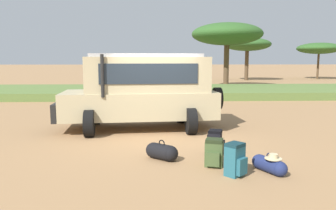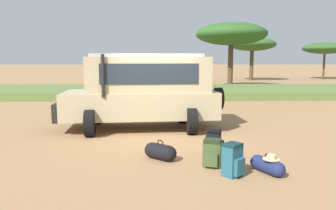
{
  "view_description": "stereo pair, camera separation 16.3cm",
  "coord_description": "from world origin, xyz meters",
  "px_view_note": "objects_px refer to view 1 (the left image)",
  "views": [
    {
      "loc": [
        -0.01,
        -9.4,
        2.24
      ],
      "look_at": [
        0.32,
        -0.36,
        1.0
      ],
      "focal_mm": 35.0,
      "sensor_mm": 36.0,
      "label": 1
    },
    {
      "loc": [
        0.16,
        -9.4,
        2.24
      ],
      "look_at": [
        0.32,
        -0.36,
        1.0
      ],
      "focal_mm": 35.0,
      "sensor_mm": 36.0,
      "label": 2
    }
  ],
  "objects_px": {
    "acacia_tree_left_mid": "(227,34)",
    "acacia_tree_centre_back": "(247,45)",
    "backpack_beside_front_wheel": "(235,160)",
    "safari_vehicle": "(143,90)",
    "duffel_bag_soft_canvas": "(162,152)",
    "backpack_cluster_center": "(216,143)",
    "duffel_bag_low_black_case": "(269,165)",
    "backpack_near_rear_wheel": "(214,153)",
    "acacia_tree_far_right": "(319,48)"
  },
  "relations": [
    {
      "from": "backpack_cluster_center",
      "to": "backpack_near_rear_wheel",
      "type": "relative_size",
      "value": 1.01
    },
    {
      "from": "backpack_beside_front_wheel",
      "to": "duffel_bag_low_black_case",
      "type": "bearing_deg",
      "value": 12.41
    },
    {
      "from": "duffel_bag_low_black_case",
      "to": "duffel_bag_soft_canvas",
      "type": "height_order",
      "value": "duffel_bag_soft_canvas"
    },
    {
      "from": "duffel_bag_low_black_case",
      "to": "backpack_near_rear_wheel",
      "type": "bearing_deg",
      "value": 158.07
    },
    {
      "from": "acacia_tree_left_mid",
      "to": "acacia_tree_far_right",
      "type": "relative_size",
      "value": 1.14
    },
    {
      "from": "duffel_bag_low_black_case",
      "to": "acacia_tree_left_mid",
      "type": "distance_m",
      "value": 21.14
    },
    {
      "from": "duffel_bag_low_black_case",
      "to": "acacia_tree_left_mid",
      "type": "xyz_separation_m",
      "value": [
        3.46,
        20.44,
        4.14
      ]
    },
    {
      "from": "duffel_bag_soft_canvas",
      "to": "acacia_tree_centre_back",
      "type": "distance_m",
      "value": 31.28
    },
    {
      "from": "backpack_near_rear_wheel",
      "to": "acacia_tree_left_mid",
      "type": "height_order",
      "value": "acacia_tree_left_mid"
    },
    {
      "from": "acacia_tree_centre_back",
      "to": "backpack_cluster_center",
      "type": "bearing_deg",
      "value": -106.75
    },
    {
      "from": "backpack_cluster_center",
      "to": "duffel_bag_low_black_case",
      "type": "distance_m",
      "value": 1.55
    },
    {
      "from": "backpack_beside_front_wheel",
      "to": "acacia_tree_centre_back",
      "type": "relative_size",
      "value": 0.13
    },
    {
      "from": "acacia_tree_far_right",
      "to": "duffel_bag_low_black_case",
      "type": "bearing_deg",
      "value": -117.8
    },
    {
      "from": "duffel_bag_soft_canvas",
      "to": "backpack_near_rear_wheel",
      "type": "bearing_deg",
      "value": -25.4
    },
    {
      "from": "safari_vehicle",
      "to": "backpack_beside_front_wheel",
      "type": "distance_m",
      "value": 5.01
    },
    {
      "from": "backpack_beside_front_wheel",
      "to": "acacia_tree_far_right",
      "type": "distance_m",
      "value": 37.11
    },
    {
      "from": "backpack_cluster_center",
      "to": "acacia_tree_centre_back",
      "type": "relative_size",
      "value": 0.11
    },
    {
      "from": "duffel_bag_soft_canvas",
      "to": "backpack_beside_front_wheel",
      "type": "bearing_deg",
      "value": -38.06
    },
    {
      "from": "duffel_bag_soft_canvas",
      "to": "acacia_tree_far_right",
      "type": "bearing_deg",
      "value": 58.55
    },
    {
      "from": "backpack_beside_front_wheel",
      "to": "acacia_tree_far_right",
      "type": "bearing_deg",
      "value": 61.31
    },
    {
      "from": "duffel_bag_low_black_case",
      "to": "acacia_tree_far_right",
      "type": "xyz_separation_m",
      "value": [
        17.01,
        32.27,
        3.45
      ]
    },
    {
      "from": "duffel_bag_low_black_case",
      "to": "duffel_bag_soft_canvas",
      "type": "bearing_deg",
      "value": 156.27
    },
    {
      "from": "backpack_beside_front_wheel",
      "to": "backpack_near_rear_wheel",
      "type": "relative_size",
      "value": 1.1
    },
    {
      "from": "backpack_beside_front_wheel",
      "to": "acacia_tree_left_mid",
      "type": "height_order",
      "value": "acacia_tree_left_mid"
    },
    {
      "from": "duffel_bag_low_black_case",
      "to": "duffel_bag_soft_canvas",
      "type": "relative_size",
      "value": 1.07
    },
    {
      "from": "backpack_near_rear_wheel",
      "to": "duffel_bag_low_black_case",
      "type": "bearing_deg",
      "value": -21.93
    },
    {
      "from": "backpack_cluster_center",
      "to": "acacia_tree_centre_back",
      "type": "height_order",
      "value": "acacia_tree_centre_back"
    },
    {
      "from": "backpack_cluster_center",
      "to": "acacia_tree_left_mid",
      "type": "xyz_separation_m",
      "value": [
        4.32,
        19.15,
        4.0
      ]
    },
    {
      "from": "backpack_cluster_center",
      "to": "acacia_tree_centre_back",
      "type": "xyz_separation_m",
      "value": [
        8.74,
        29.05,
        3.66
      ]
    },
    {
      "from": "backpack_beside_front_wheel",
      "to": "acacia_tree_centre_back",
      "type": "xyz_separation_m",
      "value": [
        8.62,
        30.49,
        3.63
      ]
    },
    {
      "from": "safari_vehicle",
      "to": "duffel_bag_soft_canvas",
      "type": "distance_m",
      "value": 3.62
    },
    {
      "from": "backpack_near_rear_wheel",
      "to": "duffel_bag_soft_canvas",
      "type": "distance_m",
      "value": 1.22
    },
    {
      "from": "backpack_near_rear_wheel",
      "to": "acacia_tree_left_mid",
      "type": "xyz_separation_m",
      "value": [
        4.51,
        20.02,
        4.01
      ]
    },
    {
      "from": "safari_vehicle",
      "to": "duffel_bag_soft_canvas",
      "type": "bearing_deg",
      "value": -80.85
    },
    {
      "from": "backpack_beside_front_wheel",
      "to": "acacia_tree_far_right",
      "type": "height_order",
      "value": "acacia_tree_far_right"
    },
    {
      "from": "backpack_cluster_center",
      "to": "duffel_bag_soft_canvas",
      "type": "bearing_deg",
      "value": -165.24
    },
    {
      "from": "acacia_tree_left_mid",
      "to": "acacia_tree_far_right",
      "type": "height_order",
      "value": "acacia_tree_left_mid"
    },
    {
      "from": "backpack_beside_front_wheel",
      "to": "acacia_tree_left_mid",
      "type": "distance_m",
      "value": 21.4
    },
    {
      "from": "backpack_beside_front_wheel",
      "to": "duffel_bag_low_black_case",
      "type": "height_order",
      "value": "backpack_beside_front_wheel"
    },
    {
      "from": "backpack_near_rear_wheel",
      "to": "duffel_bag_soft_canvas",
      "type": "height_order",
      "value": "backpack_near_rear_wheel"
    },
    {
      "from": "backpack_beside_front_wheel",
      "to": "backpack_near_rear_wheel",
      "type": "height_order",
      "value": "backpack_beside_front_wheel"
    },
    {
      "from": "duffel_bag_low_black_case",
      "to": "acacia_tree_centre_back",
      "type": "height_order",
      "value": "acacia_tree_centre_back"
    },
    {
      "from": "backpack_beside_front_wheel",
      "to": "acacia_tree_centre_back",
      "type": "distance_m",
      "value": 31.9
    },
    {
      "from": "acacia_tree_left_mid",
      "to": "acacia_tree_centre_back",
      "type": "bearing_deg",
      "value": 65.92
    },
    {
      "from": "safari_vehicle",
      "to": "acacia_tree_far_right",
      "type": "height_order",
      "value": "acacia_tree_far_right"
    },
    {
      "from": "backpack_beside_front_wheel",
      "to": "acacia_tree_centre_back",
      "type": "bearing_deg",
      "value": 74.21
    },
    {
      "from": "acacia_tree_left_mid",
      "to": "safari_vehicle",
      "type": "bearing_deg",
      "value": -110.94
    },
    {
      "from": "acacia_tree_left_mid",
      "to": "backpack_beside_front_wheel",
      "type": "bearing_deg",
      "value": -101.52
    },
    {
      "from": "backpack_beside_front_wheel",
      "to": "duffel_bag_soft_canvas",
      "type": "xyz_separation_m",
      "value": [
        -1.41,
        1.11,
        -0.14
      ]
    },
    {
      "from": "backpack_near_rear_wheel",
      "to": "acacia_tree_centre_back",
      "type": "distance_m",
      "value": 31.43
    }
  ]
}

